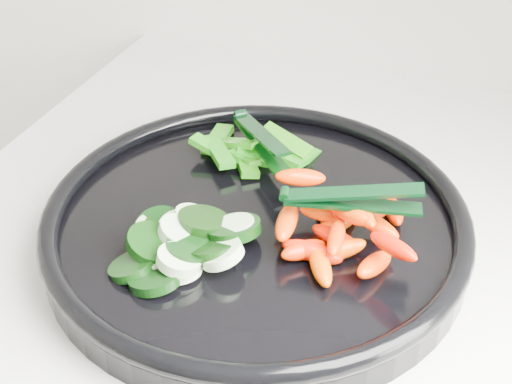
% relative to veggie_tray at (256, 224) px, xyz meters
% --- Properties ---
extents(veggie_tray, '(0.42, 0.42, 0.04)m').
position_rel_veggie_tray_xyz_m(veggie_tray, '(0.00, 0.00, 0.00)').
color(veggie_tray, black).
rests_on(veggie_tray, counter).
extents(cucumber_pile, '(0.12, 0.13, 0.04)m').
position_rel_veggie_tray_xyz_m(cucumber_pile, '(-0.04, -0.06, 0.01)').
color(cucumber_pile, black).
rests_on(cucumber_pile, veggie_tray).
extents(carrot_pile, '(0.14, 0.14, 0.05)m').
position_rel_veggie_tray_xyz_m(carrot_pile, '(0.08, -0.01, 0.02)').
color(carrot_pile, '#EA5A00').
rests_on(carrot_pile, veggie_tray).
extents(pepper_pile, '(0.12, 0.09, 0.04)m').
position_rel_veggie_tray_xyz_m(pepper_pile, '(-0.04, 0.09, 0.01)').
color(pepper_pile, '#226309').
rests_on(pepper_pile, veggie_tray).
extents(tong_carrot, '(0.11, 0.04, 0.02)m').
position_rel_veggie_tray_xyz_m(tong_carrot, '(0.08, -0.01, 0.05)').
color(tong_carrot, black).
rests_on(tong_carrot, carrot_pile).
extents(tong_pepper, '(0.09, 0.09, 0.02)m').
position_rel_veggie_tray_xyz_m(tong_pepper, '(-0.03, 0.09, 0.03)').
color(tong_pepper, black).
rests_on(tong_pepper, pepper_pile).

